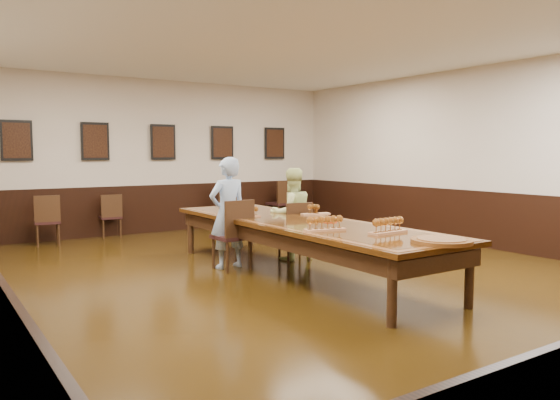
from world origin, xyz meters
TOP-DOWN VIEW (x-y plane):
  - floor at (0.00, 0.00)m, footprint 8.00×10.00m
  - ceiling at (0.00, 0.00)m, footprint 8.00×10.00m
  - wall_back at (0.00, 5.01)m, footprint 8.00×0.02m
  - wall_right at (4.01, 0.00)m, footprint 0.02×10.00m
  - chair_man at (-0.60, 0.85)m, footprint 0.50×0.54m
  - chair_woman at (0.51, 0.86)m, footprint 0.51×0.55m
  - spare_chair_a at (-2.41, 4.50)m, footprint 0.49×0.52m
  - spare_chair_b at (-1.18, 4.83)m, footprint 0.44×0.47m
  - spare_chair_c at (1.31, 4.55)m, footprint 0.60×0.63m
  - spare_chair_d at (2.77, 4.69)m, footprint 0.53×0.57m
  - person_man at (-0.60, 0.96)m, footprint 0.61×0.42m
  - person_woman at (0.52, 0.96)m, footprint 0.81×0.68m
  - pink_phone at (0.60, 0.05)m, footprint 0.08×0.14m
  - wainscoting at (0.00, 0.00)m, footprint 8.00×10.00m
  - conference_table at (0.00, 0.00)m, footprint 1.40×5.00m
  - posters at (0.00, 4.94)m, footprint 6.14×0.04m
  - flight_a at (-0.43, 0.71)m, footprint 0.42×0.16m
  - flight_b at (0.59, 0.44)m, footprint 0.46×0.23m
  - flight_c at (-0.33, -0.96)m, footprint 0.52×0.25m
  - flight_d at (0.14, -1.53)m, footprint 0.52×0.19m
  - red_plate_grp at (0.23, -0.36)m, footprint 0.19×0.19m
  - carved_platter at (0.15, -2.29)m, footprint 0.75×0.75m

SIDE VIEW (x-z plane):
  - floor at x=0.00m, z-range -0.02..0.00m
  - spare_chair_b at x=-1.18m, z-range 0.00..0.86m
  - spare_chair_a at x=-2.41m, z-range 0.00..0.92m
  - chair_woman at x=0.51m, z-range 0.00..0.92m
  - wainscoting at x=0.00m, z-range 0.00..1.00m
  - chair_man at x=-0.60m, z-range 0.00..1.01m
  - spare_chair_c at x=1.31m, z-range 0.00..1.03m
  - spare_chair_d at x=2.77m, z-range 0.00..1.03m
  - conference_table at x=0.00m, z-range 0.23..0.99m
  - person_woman at x=0.52m, z-range 0.00..1.44m
  - pink_phone at x=0.60m, z-range 0.75..0.76m
  - red_plate_grp at x=0.23m, z-range 0.75..0.77m
  - carved_platter at x=0.15m, z-range 0.75..0.80m
  - person_man at x=-0.60m, z-range 0.00..1.62m
  - flight_a at x=-0.43m, z-range 0.74..0.90m
  - flight_b at x=0.59m, z-range 0.74..0.91m
  - flight_c at x=-0.33m, z-range 0.74..0.93m
  - flight_d at x=0.14m, z-range 0.74..0.94m
  - wall_back at x=0.00m, z-range 0.00..3.20m
  - wall_right at x=4.01m, z-range 0.00..3.20m
  - posters at x=0.00m, z-range 1.53..2.27m
  - ceiling at x=0.00m, z-range 3.20..3.22m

